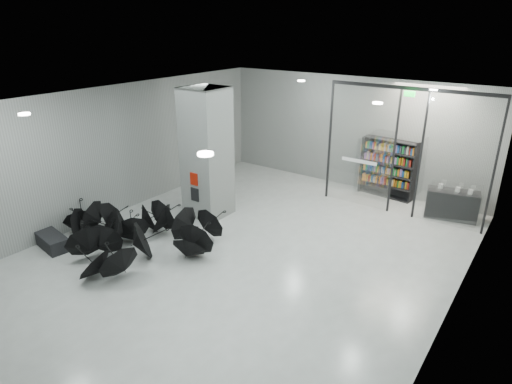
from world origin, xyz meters
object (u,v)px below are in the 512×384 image
Objects in this scene: shop_counter at (452,205)px; column at (207,153)px; bookshelf at (388,168)px; umbrella_cluster at (132,237)px; bench at (52,241)px.

column is at bearing -159.53° from shop_counter.
shop_counter is (2.32, -0.64, -0.57)m from bookshelf.
bookshelf is at bearing 152.23° from shop_counter.
shop_counter is 9.64m from umbrella_cluster.
bench is at bearing -117.57° from bookshelf.
umbrella_cluster is (-4.27, -7.68, -0.71)m from bookshelf.
bench is at bearing -144.86° from umbrella_cluster.
column is 0.82× the size of umbrella_cluster.
bench is 0.24× the size of umbrella_cluster.
bookshelf is (6.07, 8.94, 0.83)m from bench.
column is 6.33m from bookshelf.
column is 2.64× the size of shop_counter.
column is at bearing 73.22° from bench.
umbrella_cluster is at bearing -94.03° from column.
column is at bearing 85.97° from umbrella_cluster.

